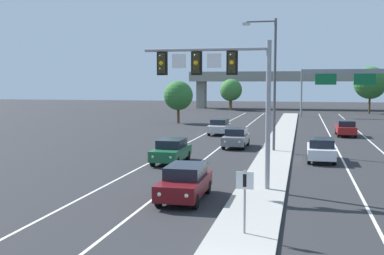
# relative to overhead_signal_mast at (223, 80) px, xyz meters

# --- Properties ---
(median_island) EXTENTS (2.40, 110.00, 0.15)m
(median_island) POSITION_rel_overhead_signal_mast_xyz_m (1.89, 5.96, -5.39)
(median_island) COLOR #9E9B93
(median_island) RESTS_ON ground
(lane_stripe_oncoming_center) EXTENTS (0.14, 100.00, 0.01)m
(lane_stripe_oncoming_center) POSITION_rel_overhead_signal_mast_xyz_m (-2.81, 12.96, -5.46)
(lane_stripe_oncoming_center) COLOR silver
(lane_stripe_oncoming_center) RESTS_ON ground
(lane_stripe_receding_center) EXTENTS (0.14, 100.00, 0.01)m
(lane_stripe_receding_center) POSITION_rel_overhead_signal_mast_xyz_m (6.59, 12.96, -5.46)
(lane_stripe_receding_center) COLOR silver
(lane_stripe_receding_center) RESTS_ON ground
(edge_stripe_left) EXTENTS (0.14, 100.00, 0.01)m
(edge_stripe_left) POSITION_rel_overhead_signal_mast_xyz_m (-6.11, 12.96, -5.46)
(edge_stripe_left) COLOR silver
(edge_stripe_left) RESTS_ON ground
(overhead_signal_mast) EXTENTS (6.33, 0.44, 7.20)m
(overhead_signal_mast) POSITION_rel_overhead_signal_mast_xyz_m (0.00, 0.00, 0.00)
(overhead_signal_mast) COLOR gray
(overhead_signal_mast) RESTS_ON median_island
(median_sign_post) EXTENTS (0.60, 0.10, 2.20)m
(median_sign_post) POSITION_rel_overhead_signal_mast_xyz_m (1.94, -7.30, -3.88)
(median_sign_post) COLOR gray
(median_sign_post) RESTS_ON median_island
(street_lamp_median) EXTENTS (2.58, 0.28, 10.00)m
(street_lamp_median) POSITION_rel_overhead_signal_mast_xyz_m (1.49, 13.85, 0.33)
(street_lamp_median) COLOR #4C4C51
(street_lamp_median) RESTS_ON median_island
(car_oncoming_darkred) EXTENTS (1.87, 4.49, 1.58)m
(car_oncoming_darkred) POSITION_rel_overhead_signal_mast_xyz_m (-1.36, -2.43, -4.64)
(car_oncoming_darkred) COLOR #5B0F14
(car_oncoming_darkred) RESTS_ON ground
(car_oncoming_green) EXTENTS (1.83, 4.47, 1.58)m
(car_oncoming_green) POSITION_rel_overhead_signal_mast_xyz_m (-4.68, 7.33, -4.64)
(car_oncoming_green) COLOR #195633
(car_oncoming_green) RESTS_ON ground
(car_oncoming_grey) EXTENTS (1.85, 4.48, 1.58)m
(car_oncoming_grey) POSITION_rel_overhead_signal_mast_xyz_m (-1.50, 16.09, -4.64)
(car_oncoming_grey) COLOR slate
(car_oncoming_grey) RESTS_ON ground
(car_oncoming_silver) EXTENTS (1.83, 4.48, 1.58)m
(car_oncoming_silver) POSITION_rel_overhead_signal_mast_xyz_m (-4.55, 25.75, -4.64)
(car_oncoming_silver) COLOR #B7B7BC
(car_oncoming_silver) RESTS_ON ground
(car_receding_white) EXTENTS (1.82, 4.47, 1.58)m
(car_receding_white) POSITION_rel_overhead_signal_mast_xyz_m (5.10, 10.23, -4.64)
(car_receding_white) COLOR silver
(car_receding_white) RESTS_ON ground
(car_receding_red) EXTENTS (1.83, 4.47, 1.58)m
(car_receding_red) POSITION_rel_overhead_signal_mast_xyz_m (8.10, 27.06, -4.64)
(car_receding_red) COLOR maroon
(car_receding_red) RESTS_ON ground
(highway_sign_gantry) EXTENTS (13.28, 0.42, 7.50)m
(highway_sign_gantry) POSITION_rel_overhead_signal_mast_xyz_m (10.09, 54.52, 0.70)
(highway_sign_gantry) COLOR gray
(highway_sign_gantry) RESTS_ON ground
(overpass_bridge) EXTENTS (42.40, 6.40, 7.65)m
(overpass_bridge) POSITION_rel_overhead_signal_mast_xyz_m (1.89, 77.87, 0.32)
(overpass_bridge) COLOR gray
(overpass_bridge) RESTS_ON ground
(tree_far_right_b) EXTENTS (5.66, 5.66, 8.19)m
(tree_far_right_b) POSITION_rel_overhead_signal_mast_xyz_m (15.19, 65.64, -0.11)
(tree_far_right_b) COLOR #4C3823
(tree_far_right_b) RESTS_ON ground
(tree_far_left_b) EXTENTS (4.23, 4.23, 6.11)m
(tree_far_left_b) POSITION_rel_overhead_signal_mast_xyz_m (-9.77, 70.16, -1.47)
(tree_far_left_b) COLOR #4C3823
(tree_far_left_b) RESTS_ON ground
(tree_far_left_a) EXTENTS (3.87, 3.87, 5.61)m
(tree_far_left_a) POSITION_rel_overhead_signal_mast_xyz_m (-12.24, 38.51, -1.81)
(tree_far_left_a) COLOR #4C3823
(tree_far_left_a) RESTS_ON ground
(tree_far_left_c) EXTENTS (3.99, 3.99, 5.77)m
(tree_far_left_c) POSITION_rel_overhead_signal_mast_xyz_m (-10.13, 71.18, -1.70)
(tree_far_left_c) COLOR #4C3823
(tree_far_left_c) RESTS_ON ground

